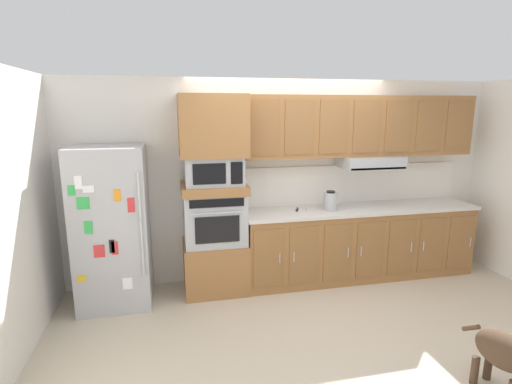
# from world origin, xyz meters

# --- Properties ---
(ground_plane) EXTENTS (9.60, 9.60, 0.00)m
(ground_plane) POSITION_xyz_m (0.00, 0.00, 0.00)
(ground_plane) COLOR beige
(back_kitchen_wall) EXTENTS (6.20, 0.12, 2.50)m
(back_kitchen_wall) POSITION_xyz_m (0.00, 1.11, 1.25)
(back_kitchen_wall) COLOR silver
(back_kitchen_wall) RESTS_ON ground
(side_panel_left) EXTENTS (0.12, 7.10, 2.50)m
(side_panel_left) POSITION_xyz_m (-2.80, 0.00, 1.25)
(side_panel_left) COLOR silver
(side_panel_left) RESTS_ON ground
(refrigerator) EXTENTS (0.76, 0.73, 1.76)m
(refrigerator) POSITION_xyz_m (-2.10, 0.68, 0.88)
(refrigerator) COLOR #ADADB2
(refrigerator) RESTS_ON ground
(oven_base_cabinet) EXTENTS (0.74, 0.62, 0.60)m
(oven_base_cabinet) POSITION_xyz_m (-0.98, 0.75, 0.30)
(oven_base_cabinet) COLOR #996638
(oven_base_cabinet) RESTS_ON ground
(built_in_oven) EXTENTS (0.70, 0.62, 0.60)m
(built_in_oven) POSITION_xyz_m (-0.98, 0.75, 0.90)
(built_in_oven) COLOR #A8AAAF
(built_in_oven) RESTS_ON oven_base_cabinet
(appliance_mid_shelf) EXTENTS (0.74, 0.62, 0.10)m
(appliance_mid_shelf) POSITION_xyz_m (-0.98, 0.75, 1.25)
(appliance_mid_shelf) COLOR #996638
(appliance_mid_shelf) RESTS_ON built_in_oven
(microwave) EXTENTS (0.64, 0.54, 0.32)m
(microwave) POSITION_xyz_m (-0.98, 0.75, 1.46)
(microwave) COLOR #A8AAAF
(microwave) RESTS_ON appliance_mid_shelf
(appliance_upper_cabinet) EXTENTS (0.74, 0.62, 0.68)m
(appliance_upper_cabinet) POSITION_xyz_m (-0.98, 0.75, 1.96)
(appliance_upper_cabinet) COLOR #996638
(appliance_upper_cabinet) RESTS_ON microwave
(lower_cabinet_run) EXTENTS (2.97, 0.63, 0.88)m
(lower_cabinet_run) POSITION_xyz_m (0.88, 0.75, 0.44)
(lower_cabinet_run) COLOR #996638
(lower_cabinet_run) RESTS_ON ground
(countertop_slab) EXTENTS (3.01, 0.64, 0.04)m
(countertop_slab) POSITION_xyz_m (0.88, 0.75, 0.90)
(countertop_slab) COLOR beige
(countertop_slab) RESTS_ON lower_cabinet_run
(backsplash_panel) EXTENTS (3.01, 0.02, 0.50)m
(backsplash_panel) POSITION_xyz_m (0.88, 1.04, 1.17)
(backsplash_panel) COLOR white
(backsplash_panel) RESTS_ON countertop_slab
(upper_cabinet_with_hood) EXTENTS (2.97, 0.48, 0.88)m
(upper_cabinet_with_hood) POSITION_xyz_m (0.89, 0.87, 1.90)
(upper_cabinet_with_hood) COLOR #996638
(upper_cabinet_with_hood) RESTS_ON backsplash_panel
(screwdriver) EXTENTS (0.16, 0.15, 0.03)m
(screwdriver) POSITION_xyz_m (0.05, 0.76, 0.93)
(screwdriver) COLOR black
(screwdriver) RESTS_ON countertop_slab
(electric_kettle) EXTENTS (0.17, 0.17, 0.24)m
(electric_kettle) POSITION_xyz_m (0.45, 0.70, 1.03)
(electric_kettle) COLOR #A8AAAF
(electric_kettle) RESTS_ON countertop_slab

